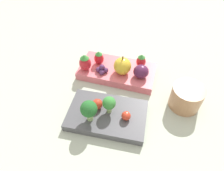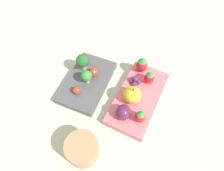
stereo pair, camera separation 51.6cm
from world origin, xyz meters
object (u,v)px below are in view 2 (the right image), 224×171
Objects in this scene: cherry_tomato_0 at (94,72)px; grape_cluster at (135,81)px; broccoli_floret_1 at (83,61)px; strawberry_0 at (149,78)px; broccoli_floret_0 at (87,76)px; strawberry_2 at (140,116)px; strawberry_1 at (142,65)px; cherry_tomato_1 at (77,90)px; bento_box_savoury at (87,82)px; apple at (132,95)px; plum at (123,112)px; bento_box_fruit at (138,97)px; drinking_cup at (82,149)px.

cherry_tomato_0 is 0.72× the size of grape_cluster.
broccoli_floret_1 is 1.36× the size of strawberry_0.
strawberry_0 is (0.05, -0.17, -0.01)m from broccoli_floret_0.
cherry_tomato_0 is at bearing 57.75° from strawberry_2.
strawberry_0 is 0.84× the size of strawberry_1.
cherry_tomato_0 is 0.08m from cherry_tomato_1.
apple is (-0.03, -0.14, 0.04)m from bento_box_savoury.
cherry_tomato_1 is 0.42× the size of strawberry_1.
broccoli_floret_0 is 0.05m from broccoli_floret_1.
broccoli_floret_1 is 0.16m from grape_cluster.
strawberry_2 is at bearing -169.02° from strawberry_1.
strawberry_0 reaches higher than plum.
grape_cluster reaches higher than bento_box_savoury.
bento_box_fruit is at bearing -76.85° from cherry_tomato_1.
strawberry_1 is 0.29m from drinking_cup.
strawberry_2 is (-0.10, -0.16, 0.01)m from cherry_tomato_0.
drinking_cup reaches higher than cherry_tomato_0.
plum reaches higher than cherry_tomato_1.
grape_cluster is 0.24m from drinking_cup.
strawberry_2 is at bearing -89.10° from plum.
broccoli_floret_1 is at bearing 7.19° from cherry_tomato_1.
plum is 0.14m from drinking_cup.
plum is 1.18× the size of grape_cluster.
cherry_tomato_0 reaches higher than bento_box_savoury.
plum reaches higher than grape_cluster.
broccoli_floret_0 reaches higher than bento_box_fruit.
cherry_tomato_1 is at bearing 26.55° from drinking_cup.
bento_box_fruit is at bearing 13.98° from strawberry_2.
drinking_cup is (-0.12, 0.11, -0.01)m from strawberry_2.
bento_box_fruit is at bearing -103.62° from broccoli_floret_1.
bento_box_fruit is 0.05m from grape_cluster.
cherry_tomato_1 is at bearing -172.81° from broccoli_floret_1.
strawberry_0 is 1.20× the size of grape_cluster.
strawberry_0 is at bearing -19.35° from plum.
bento_box_fruit is 10.73× the size of cherry_tomato_1.
plum is at bearing 168.43° from apple.
broccoli_floret_1 is (0.04, 0.02, 0.05)m from bento_box_savoury.
bento_box_fruit is 0.16m from broccoli_floret_0.
strawberry_0 is 1.02× the size of plum.
strawberry_0 reaches higher than bento_box_fruit.
cherry_tomato_0 is 1.19× the size of cherry_tomato_1.
strawberry_0 is at bearing -68.44° from grape_cluster.
cherry_tomato_0 is 0.14m from apple.
strawberry_1 is 1.44× the size of grape_cluster.
broccoli_floret_1 is 0.75× the size of drinking_cup.
plum is (-0.03, -0.14, 0.01)m from cherry_tomato_1.
grape_cluster is at bearing 3.54° from apple.
broccoli_floret_0 is at bearing 59.98° from plum.
cherry_tomato_1 is (-0.07, 0.03, -0.00)m from cherry_tomato_0.
apple reaches higher than plum.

